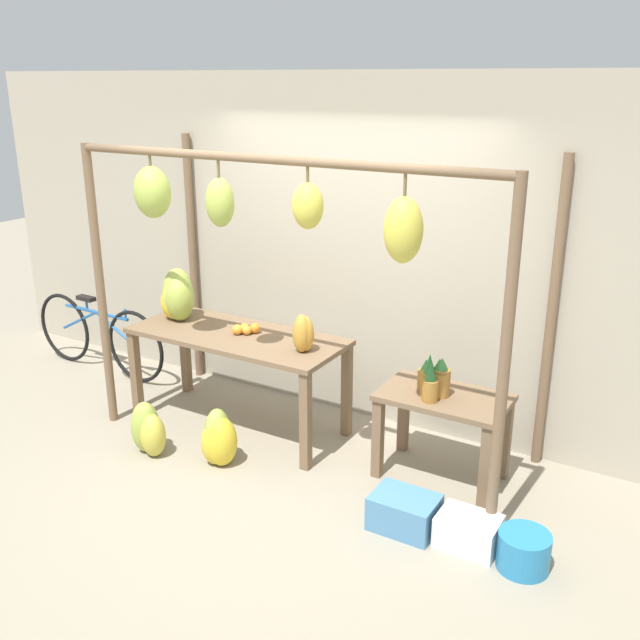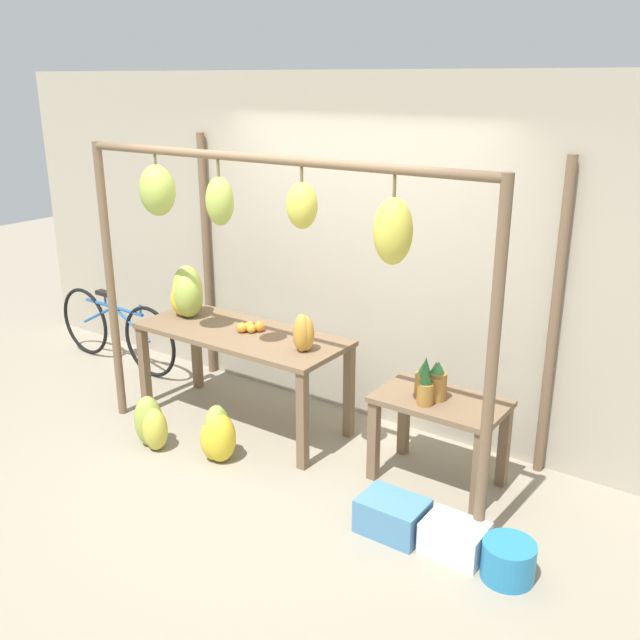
{
  "view_description": "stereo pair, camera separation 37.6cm",
  "coord_description": "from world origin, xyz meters",
  "px_view_note": "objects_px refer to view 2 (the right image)",
  "views": [
    {
      "loc": [
        2.63,
        -3.63,
        2.75
      ],
      "look_at": [
        0.13,
        0.62,
        1.06
      ],
      "focal_mm": 40.0,
      "sensor_mm": 36.0,
      "label": 1
    },
    {
      "loc": [
        2.95,
        -3.43,
        2.75
      ],
      "look_at": [
        0.13,
        0.62,
        1.06
      ],
      "focal_mm": 40.0,
      "sensor_mm": 36.0,
      "label": 2
    }
  ],
  "objects_px": {
    "fruit_crate_white": "(392,516)",
    "fruit_crate_purple": "(454,538)",
    "pineapple_cluster": "(430,383)",
    "banana_pile_ground_right": "(218,436)",
    "orange_pile": "(250,327)",
    "banana_pile_on_table": "(186,295)",
    "parked_bicycle": "(116,330)",
    "papaya_pile": "(304,334)",
    "blue_bucket": "(509,560)",
    "banana_pile_ground_left": "(151,425)"
  },
  "relations": [
    {
      "from": "fruit_crate_purple",
      "to": "fruit_crate_white",
      "type": "bearing_deg",
      "value": -176.49
    },
    {
      "from": "blue_bucket",
      "to": "fruit_crate_purple",
      "type": "xyz_separation_m",
      "value": [
        -0.35,
        0.03,
        -0.01
      ]
    },
    {
      "from": "fruit_crate_white",
      "to": "papaya_pile",
      "type": "height_order",
      "value": "papaya_pile"
    },
    {
      "from": "banana_pile_ground_left",
      "to": "pineapple_cluster",
      "type": "bearing_deg",
      "value": 21.2
    },
    {
      "from": "orange_pile",
      "to": "pineapple_cluster",
      "type": "height_order",
      "value": "pineapple_cluster"
    },
    {
      "from": "banana_pile_on_table",
      "to": "papaya_pile",
      "type": "bearing_deg",
      "value": -4.55
    },
    {
      "from": "papaya_pile",
      "to": "fruit_crate_purple",
      "type": "bearing_deg",
      "value": -19.5
    },
    {
      "from": "orange_pile",
      "to": "blue_bucket",
      "type": "bearing_deg",
      "value": -14.93
    },
    {
      "from": "orange_pile",
      "to": "fruit_crate_purple",
      "type": "distance_m",
      "value": 2.33
    },
    {
      "from": "fruit_crate_white",
      "to": "orange_pile",
      "type": "bearing_deg",
      "value": 158.94
    },
    {
      "from": "pineapple_cluster",
      "to": "orange_pile",
      "type": "bearing_deg",
      "value": -179.94
    },
    {
      "from": "banana_pile_on_table",
      "to": "parked_bicycle",
      "type": "bearing_deg",
      "value": 170.57
    },
    {
      "from": "orange_pile",
      "to": "blue_bucket",
      "type": "xyz_separation_m",
      "value": [
        2.47,
        -0.66,
        -0.73
      ]
    },
    {
      "from": "pineapple_cluster",
      "to": "banana_pile_ground_right",
      "type": "distance_m",
      "value": 1.65
    },
    {
      "from": "papaya_pile",
      "to": "orange_pile",
      "type": "bearing_deg",
      "value": 171.17
    },
    {
      "from": "banana_pile_ground_right",
      "to": "blue_bucket",
      "type": "distance_m",
      "value": 2.29
    },
    {
      "from": "orange_pile",
      "to": "fruit_crate_white",
      "type": "distance_m",
      "value": 1.97
    },
    {
      "from": "orange_pile",
      "to": "pineapple_cluster",
      "type": "bearing_deg",
      "value": 0.06
    },
    {
      "from": "fruit_crate_purple",
      "to": "orange_pile",
      "type": "bearing_deg",
      "value": 163.43
    },
    {
      "from": "pineapple_cluster",
      "to": "banana_pile_ground_left",
      "type": "bearing_deg",
      "value": -158.8
    },
    {
      "from": "banana_pile_on_table",
      "to": "fruit_crate_white",
      "type": "xyz_separation_m",
      "value": [
        2.41,
        -0.67,
        -0.87
      ]
    },
    {
      "from": "pineapple_cluster",
      "to": "parked_bicycle",
      "type": "xyz_separation_m",
      "value": [
        -3.54,
        0.21,
        -0.4
      ]
    },
    {
      "from": "parked_bicycle",
      "to": "fruit_crate_white",
      "type": "bearing_deg",
      "value": -13.44
    },
    {
      "from": "pineapple_cluster",
      "to": "parked_bicycle",
      "type": "relative_size",
      "value": 0.18
    },
    {
      "from": "fruit_crate_white",
      "to": "fruit_crate_purple",
      "type": "relative_size",
      "value": 1.11
    },
    {
      "from": "fruit_crate_white",
      "to": "parked_bicycle",
      "type": "height_order",
      "value": "parked_bicycle"
    },
    {
      "from": "orange_pile",
      "to": "parked_bicycle",
      "type": "height_order",
      "value": "orange_pile"
    },
    {
      "from": "pineapple_cluster",
      "to": "banana_pile_ground_left",
      "type": "relative_size",
      "value": 0.76
    },
    {
      "from": "banana_pile_on_table",
      "to": "pineapple_cluster",
      "type": "xyz_separation_m",
      "value": [
        2.31,
        -0.01,
        -0.22
      ]
    },
    {
      "from": "blue_bucket",
      "to": "papaya_pile",
      "type": "distance_m",
      "value": 2.12
    },
    {
      "from": "papaya_pile",
      "to": "fruit_crate_purple",
      "type": "relative_size",
      "value": 0.79
    },
    {
      "from": "parked_bicycle",
      "to": "banana_pile_on_table",
      "type": "bearing_deg",
      "value": -9.43
    },
    {
      "from": "blue_bucket",
      "to": "papaya_pile",
      "type": "xyz_separation_m",
      "value": [
        -1.86,
        0.56,
        0.83
      ]
    },
    {
      "from": "fruit_crate_white",
      "to": "papaya_pile",
      "type": "bearing_deg",
      "value": 152.9
    },
    {
      "from": "banana_pile_ground_right",
      "to": "fruit_crate_white",
      "type": "bearing_deg",
      "value": -1.4
    },
    {
      "from": "banana_pile_on_table",
      "to": "orange_pile",
      "type": "distance_m",
      "value": 0.72
    },
    {
      "from": "fruit_crate_white",
      "to": "papaya_pile",
      "type": "distance_m",
      "value": 1.49
    },
    {
      "from": "banana_pile_ground_left",
      "to": "fruit_crate_purple",
      "type": "height_order",
      "value": "banana_pile_ground_left"
    },
    {
      "from": "banana_pile_ground_right",
      "to": "orange_pile",
      "type": "bearing_deg",
      "value": 106.29
    },
    {
      "from": "fruit_crate_purple",
      "to": "papaya_pile",
      "type": "bearing_deg",
      "value": 160.5
    },
    {
      "from": "banana_pile_on_table",
      "to": "banana_pile_ground_right",
      "type": "xyz_separation_m",
      "value": [
        0.89,
        -0.63,
        -0.79
      ]
    },
    {
      "from": "fruit_crate_white",
      "to": "fruit_crate_purple",
      "type": "xyz_separation_m",
      "value": [
        0.42,
        0.03,
        -0.01
      ]
    },
    {
      "from": "banana_pile_on_table",
      "to": "fruit_crate_purple",
      "type": "distance_m",
      "value": 3.03
    },
    {
      "from": "banana_pile_ground_right",
      "to": "papaya_pile",
      "type": "relative_size",
      "value": 1.49
    },
    {
      "from": "fruit_crate_white",
      "to": "fruit_crate_purple",
      "type": "bearing_deg",
      "value": 3.51
    },
    {
      "from": "banana_pile_on_table",
      "to": "orange_pile",
      "type": "bearing_deg",
      "value": -0.87
    },
    {
      "from": "fruit_crate_white",
      "to": "banana_pile_ground_left",
      "type": "bearing_deg",
      "value": -176.95
    },
    {
      "from": "pineapple_cluster",
      "to": "fruit_crate_white",
      "type": "xyz_separation_m",
      "value": [
        0.1,
        -0.66,
        -0.65
      ]
    },
    {
      "from": "banana_pile_ground_right",
      "to": "fruit_crate_white",
      "type": "height_order",
      "value": "banana_pile_ground_right"
    },
    {
      "from": "banana_pile_on_table",
      "to": "banana_pile_ground_left",
      "type": "bearing_deg",
      "value": -66.7
    }
  ]
}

